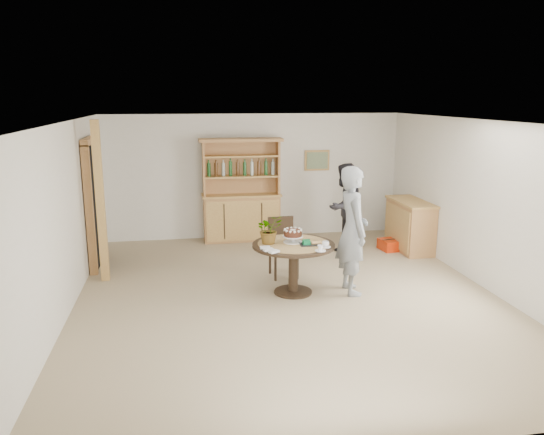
{
  "coord_description": "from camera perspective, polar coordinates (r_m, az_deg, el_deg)",
  "views": [
    {
      "loc": [
        -1.46,
        -7.08,
        2.83
      ],
      "look_at": [
        -0.14,
        0.59,
        1.05
      ],
      "focal_mm": 35.0,
      "sensor_mm": 36.0,
      "label": 1
    }
  ],
  "objects": [
    {
      "name": "dining_table",
      "position": [
        7.72,
        2.32,
        -3.89
      ],
      "size": [
        1.2,
        1.2,
        0.76
      ],
      "color": "black",
      "rests_on": "ground"
    },
    {
      "name": "ground",
      "position": [
        7.77,
        1.75,
        -8.5
      ],
      "size": [
        7.0,
        7.0,
        0.0
      ],
      "primitive_type": "plane",
      "color": "tan",
      "rests_on": "ground"
    },
    {
      "name": "napkins",
      "position": [
        7.3,
        -0.3,
        -3.47
      ],
      "size": [
        0.24,
        0.33,
        0.03
      ],
      "color": "white",
      "rests_on": "dining_table"
    },
    {
      "name": "pine_post",
      "position": [
        8.52,
        -17.98,
        1.56
      ],
      "size": [
        0.12,
        0.12,
        2.5
      ],
      "primitive_type": "cube",
      "color": "tan",
      "rests_on": "ground"
    },
    {
      "name": "flower_vase",
      "position": [
        7.61,
        -0.31,
        -1.27
      ],
      "size": [
        0.47,
        0.44,
        0.42
      ],
      "primitive_type": "imported",
      "rotation": [
        0.0,
        0.0,
        0.35
      ],
      "color": "#3F7233",
      "rests_on": "dining_table"
    },
    {
      "name": "sideboard",
      "position": [
        10.28,
        14.62,
        -0.8
      ],
      "size": [
        0.54,
        1.26,
        0.94
      ],
      "color": "#B4854C",
      "rests_on": "ground"
    },
    {
      "name": "coffee_cup_b",
      "position": [
        7.31,
        5.22,
        -3.35
      ],
      "size": [
        0.15,
        0.15,
        0.08
      ],
      "color": "white",
      "rests_on": "dining_table"
    },
    {
      "name": "gift_tray",
      "position": [
        7.6,
        4.11,
        -2.76
      ],
      "size": [
        0.3,
        0.2,
        0.08
      ],
      "color": "black",
      "rests_on": "dining_table"
    },
    {
      "name": "birthday_cake",
      "position": [
        7.69,
        2.26,
        -1.8
      ],
      "size": [
        0.3,
        0.3,
        0.2
      ],
      "color": "white",
      "rests_on": "dining_table"
    },
    {
      "name": "coffee_cup_a",
      "position": [
        7.5,
        5.78,
        -2.91
      ],
      "size": [
        0.15,
        0.15,
        0.09
      ],
      "color": "white",
      "rests_on": "dining_table"
    },
    {
      "name": "teen_boy",
      "position": [
        7.76,
        8.65,
        -1.39
      ],
      "size": [
        0.45,
        0.69,
        1.88
      ],
      "primitive_type": "imported",
      "rotation": [
        0.0,
        0.0,
        1.56
      ],
      "color": "gray",
      "rests_on": "ground"
    },
    {
      "name": "red_suitcase",
      "position": [
        10.32,
        13.19,
        -2.81
      ],
      "size": [
        0.65,
        0.47,
        0.21
      ],
      "rotation": [
        0.0,
        0.0,
        0.13
      ],
      "color": "red",
      "rests_on": "ground"
    },
    {
      "name": "hutch",
      "position": [
        10.61,
        -3.31,
        1.22
      ],
      "size": [
        1.62,
        0.54,
        2.04
      ],
      "color": "#B4854C",
      "rests_on": "ground"
    },
    {
      "name": "dining_chair",
      "position": [
        8.52,
        1.11,
        -2.75
      ],
      "size": [
        0.45,
        0.45,
        0.95
      ],
      "rotation": [
        0.0,
        0.0,
        0.07
      ],
      "color": "black",
      "rests_on": "ground"
    },
    {
      "name": "room_shell",
      "position": [
        7.32,
        1.85,
        4.31
      ],
      "size": [
        6.04,
        7.04,
        2.52
      ],
      "color": "white",
      "rests_on": "ground"
    },
    {
      "name": "adult_person",
      "position": [
        9.97,
        7.76,
        1.12
      ],
      "size": [
        1.01,
        0.98,
        1.64
      ],
      "primitive_type": "imported",
      "rotation": [
        0.0,
        0.0,
        3.8
      ],
      "color": "black",
      "rests_on": "ground"
    },
    {
      "name": "doorway",
      "position": [
        9.36,
        -18.68,
        1.59
      ],
      "size": [
        0.13,
        1.1,
        2.18
      ],
      "color": "black",
      "rests_on": "ground"
    }
  ]
}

